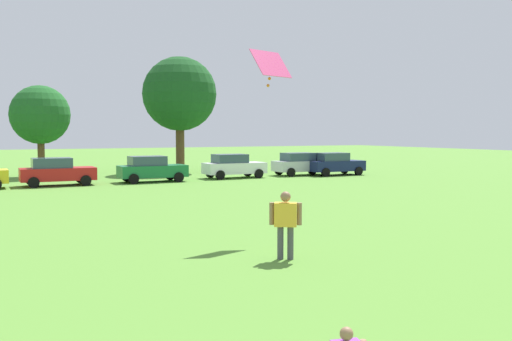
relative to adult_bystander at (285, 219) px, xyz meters
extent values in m
plane|color=#568C33|center=(-3.63, 18.82, -1.03)|extent=(160.00, 160.00, 0.00)
sphere|color=#936B4C|center=(-3.24, -7.17, -0.08)|extent=(0.16, 0.16, 0.16)
cylinder|color=#4C4C51|center=(0.11, -0.07, -0.61)|extent=(0.16, 0.16, 0.85)
cylinder|color=#4C4C51|center=(-0.11, 0.07, -0.61)|extent=(0.16, 0.16, 0.85)
cube|color=yellow|center=(0.00, 0.00, 0.12)|extent=(0.65, 0.57, 0.60)
cylinder|color=#936B4C|center=(0.30, -0.18, 0.14)|extent=(0.12, 0.12, 0.57)
cylinder|color=#936B4C|center=(-0.30, 0.18, 0.14)|extent=(0.12, 0.12, 0.57)
sphere|color=#936B4C|center=(0.00, 0.00, 0.57)|extent=(0.27, 0.27, 0.27)
cube|color=#F24C8C|center=(1.42, 3.48, 4.36)|extent=(1.49, 1.04, 0.86)
sphere|color=orange|center=(1.42, 3.48, 4.11)|extent=(0.10, 0.10, 0.10)
sphere|color=orange|center=(1.37, 3.48, 3.89)|extent=(0.10, 0.10, 0.10)
sphere|color=orange|center=(1.32, 3.48, 3.67)|extent=(0.10, 0.10, 0.10)
cube|color=red|center=(-2.66, 23.19, -0.33)|extent=(4.30, 1.80, 0.76)
cube|color=#334756|center=(-3.00, 23.19, 0.35)|extent=(2.24, 1.58, 0.60)
cylinder|color=black|center=(-1.19, 24.09, -0.71)|extent=(0.64, 0.22, 0.64)
cylinder|color=black|center=(-1.19, 22.29, -0.71)|extent=(0.64, 0.22, 0.64)
cylinder|color=black|center=(-4.12, 24.09, -0.71)|extent=(0.64, 0.22, 0.64)
cylinder|color=black|center=(-4.12, 22.29, -0.71)|extent=(0.64, 0.22, 0.64)
cube|color=#196B38|center=(3.14, 23.07, -0.33)|extent=(4.30, 1.80, 0.76)
cube|color=#334756|center=(2.80, 23.07, 0.35)|extent=(2.24, 1.58, 0.60)
cylinder|color=black|center=(4.61, 23.97, -0.71)|extent=(0.64, 0.22, 0.64)
cylinder|color=black|center=(4.61, 22.17, -0.71)|extent=(0.64, 0.22, 0.64)
cylinder|color=black|center=(1.68, 23.97, -0.71)|extent=(0.64, 0.22, 0.64)
cylinder|color=black|center=(1.68, 22.17, -0.71)|extent=(0.64, 0.22, 0.64)
cube|color=white|center=(9.17, 23.57, -0.33)|extent=(4.30, 1.80, 0.76)
cube|color=#334756|center=(8.83, 23.57, 0.35)|extent=(2.24, 1.58, 0.60)
cylinder|color=black|center=(10.63, 24.47, -0.71)|extent=(0.64, 0.22, 0.64)
cylinder|color=black|center=(10.63, 22.67, -0.71)|extent=(0.64, 0.22, 0.64)
cylinder|color=black|center=(7.71, 24.47, -0.71)|extent=(0.64, 0.22, 0.64)
cylinder|color=black|center=(7.71, 22.67, -0.71)|extent=(0.64, 0.22, 0.64)
cube|color=silver|center=(14.75, 23.66, -0.33)|extent=(4.30, 1.80, 0.76)
cube|color=#334756|center=(14.40, 23.66, 0.35)|extent=(2.24, 1.58, 0.60)
cylinder|color=black|center=(16.21, 24.56, -0.71)|extent=(0.64, 0.22, 0.64)
cylinder|color=black|center=(16.21, 22.76, -0.71)|extent=(0.64, 0.22, 0.64)
cylinder|color=black|center=(13.28, 24.56, -0.71)|extent=(0.64, 0.22, 0.64)
cylinder|color=black|center=(13.28, 22.76, -0.71)|extent=(0.64, 0.22, 0.64)
cube|color=#141E4C|center=(17.01, 22.57, -0.33)|extent=(4.30, 1.80, 0.76)
cube|color=#334756|center=(16.67, 22.57, 0.35)|extent=(2.24, 1.58, 0.60)
cylinder|color=black|center=(18.47, 23.47, -0.71)|extent=(0.64, 0.22, 0.64)
cylinder|color=black|center=(18.47, 21.67, -0.71)|extent=(0.64, 0.22, 0.64)
cylinder|color=black|center=(15.55, 23.47, -0.71)|extent=(0.64, 0.22, 0.64)
cylinder|color=black|center=(15.55, 21.67, -0.71)|extent=(0.64, 0.22, 0.64)
cylinder|color=brown|center=(-2.85, 30.86, 0.31)|extent=(0.49, 0.49, 2.67)
sphere|color=#1E5B23|center=(-2.85, 30.86, 3.44)|extent=(4.22, 4.22, 4.22)
cylinder|color=brown|center=(7.68, 30.90, 0.85)|extent=(0.69, 0.69, 3.76)
sphere|color=#194C1E|center=(7.68, 30.90, 5.25)|extent=(5.93, 5.93, 5.93)
camera|label=1|loc=(-6.94, -12.29, 2.21)|focal=39.37mm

